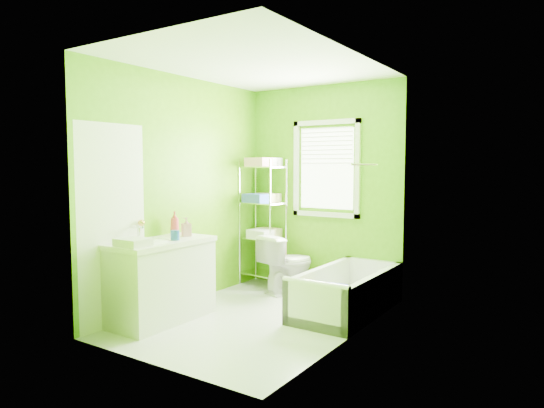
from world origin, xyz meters
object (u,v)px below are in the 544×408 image
Objects in this scene: wire_shelf_unit at (264,208)px; vanity at (161,278)px; bathtub at (346,298)px; toilet at (288,263)px.

vanity is at bearing -91.41° from wire_shelf_unit.
bathtub is 1.76m from wire_shelf_unit.
toilet is 0.43× the size of wire_shelf_unit.
wire_shelf_unit is (-1.43, 0.53, 0.88)m from bathtub.
wire_shelf_unit is at bearing 0.18° from toilet.
vanity is 1.90m from wire_shelf_unit.
toilet is 0.66× the size of vanity.
toilet is at bearing -16.14° from wire_shelf_unit.
bathtub is at bearing -20.18° from wire_shelf_unit.
bathtub is 0.90× the size of wire_shelf_unit.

